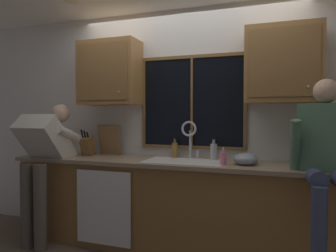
% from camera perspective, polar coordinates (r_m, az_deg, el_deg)
% --- Properties ---
extents(back_wall, '(5.93, 0.12, 2.55)m').
position_cam_1_polar(back_wall, '(3.49, 3.71, 0.21)').
color(back_wall, silver).
rests_on(back_wall, floor).
extents(ceiling_downlight_left, '(0.14, 0.14, 0.01)m').
position_cam_1_polar(ceiling_downlight_left, '(3.55, -17.38, 20.97)').
color(ceiling_downlight_left, '#FFEAB2').
extents(window_glass, '(1.10, 0.02, 0.95)m').
position_cam_1_polar(window_glass, '(3.41, 4.43, 4.36)').
color(window_glass, black).
extents(window_frame_top, '(1.17, 0.02, 0.04)m').
position_cam_1_polar(window_frame_top, '(3.46, 4.41, 12.54)').
color(window_frame_top, brown).
extents(window_frame_bottom, '(1.17, 0.02, 0.04)m').
position_cam_1_polar(window_frame_bottom, '(3.42, 4.37, -3.91)').
color(window_frame_bottom, brown).
extents(window_frame_left, '(0.03, 0.02, 0.95)m').
position_cam_1_polar(window_frame_left, '(3.59, -4.43, 4.24)').
color(window_frame_left, brown).
extents(window_frame_right, '(0.03, 0.02, 0.95)m').
position_cam_1_polar(window_frame_right, '(3.31, 13.98, 4.39)').
color(window_frame_right, brown).
extents(window_mullion_center, '(0.02, 0.02, 0.95)m').
position_cam_1_polar(window_mullion_center, '(3.40, 4.38, 4.37)').
color(window_mullion_center, brown).
extents(lower_cabinet_run, '(3.53, 0.58, 0.88)m').
position_cam_1_polar(lower_cabinet_run, '(3.29, 2.01, -14.65)').
color(lower_cabinet_run, olive).
rests_on(lower_cabinet_run, floor).
extents(countertop, '(3.59, 0.62, 0.04)m').
position_cam_1_polar(countertop, '(3.17, 1.92, -6.77)').
color(countertop, gray).
rests_on(countertop, lower_cabinet_run).
extents(dishwasher_front, '(0.60, 0.02, 0.74)m').
position_cam_1_polar(dishwasher_front, '(3.28, -11.75, -14.44)').
color(dishwasher_front, white).
extents(upper_cabinet_left, '(0.69, 0.36, 0.72)m').
position_cam_1_polar(upper_cabinet_left, '(3.64, -10.62, 9.47)').
color(upper_cabinet_left, '#9E703D').
extents(upper_cabinet_right, '(0.69, 0.36, 0.72)m').
position_cam_1_polar(upper_cabinet_right, '(3.18, 20.30, 10.50)').
color(upper_cabinet_right, '#9E703D').
extents(sink, '(0.80, 0.46, 0.21)m').
position_cam_1_polar(sink, '(3.18, 3.06, -8.18)').
color(sink, silver).
rests_on(sink, lower_cabinet_run).
extents(faucet, '(0.18, 0.09, 0.40)m').
position_cam_1_polar(faucet, '(3.31, 4.06, -1.66)').
color(faucet, silver).
rests_on(faucet, countertop).
extents(person_standing, '(0.53, 0.71, 1.51)m').
position_cam_1_polar(person_standing, '(3.62, -21.68, -5.14)').
color(person_standing, '#595147').
rests_on(person_standing, floor).
extents(person_sitting_on_counter, '(0.54, 0.66, 1.26)m').
position_cam_1_polar(person_sitting_on_counter, '(2.78, 27.09, -3.99)').
color(person_sitting_on_counter, '#384260').
rests_on(person_sitting_on_counter, countertop).
extents(knife_block, '(0.12, 0.18, 0.32)m').
position_cam_1_polar(knife_block, '(3.72, -14.52, -3.55)').
color(knife_block, brown).
rests_on(knife_block, countertop).
extents(cutting_board, '(0.27, 0.09, 0.35)m').
position_cam_1_polar(cutting_board, '(3.72, -10.66, -2.50)').
color(cutting_board, '#997047').
rests_on(cutting_board, countertop).
extents(mixing_bowl, '(0.23, 0.23, 0.12)m').
position_cam_1_polar(mixing_bowl, '(3.01, 14.05, -5.91)').
color(mixing_bowl, '#8C99A8').
rests_on(mixing_bowl, countertop).
extents(soap_dispenser, '(0.06, 0.07, 0.16)m').
position_cam_1_polar(soap_dispenser, '(2.96, 10.08, -5.80)').
color(soap_dispenser, pink).
rests_on(soap_dispenser, countertop).
extents(bottle_green_glass, '(0.06, 0.06, 0.21)m').
position_cam_1_polar(bottle_green_glass, '(3.40, 1.24, -4.36)').
color(bottle_green_glass, olive).
rests_on(bottle_green_glass, countertop).
extents(bottle_tall_clear, '(0.07, 0.07, 0.22)m').
position_cam_1_polar(bottle_tall_clear, '(3.26, 8.36, -4.60)').
color(bottle_tall_clear, '#B7B7BC').
rests_on(bottle_tall_clear, countertop).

